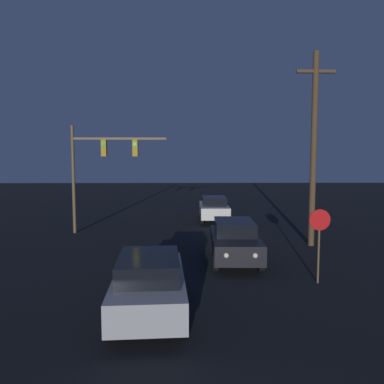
# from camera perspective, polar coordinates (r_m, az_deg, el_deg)

# --- Properties ---
(car_near) EXTENTS (2.03, 4.40, 1.61)m
(car_near) POSITION_cam_1_polar(r_m,az_deg,el_deg) (10.05, -6.54, -13.61)
(car_near) COLOR #99999E
(car_near) RESTS_ON ground_plane
(car_mid) EXTENTS (1.95, 4.37, 1.61)m
(car_mid) POSITION_cam_1_polar(r_m,az_deg,el_deg) (15.03, 6.50, -7.30)
(car_mid) COLOR black
(car_mid) RESTS_ON ground_plane
(car_far) EXTENTS (1.88, 4.34, 1.61)m
(car_far) POSITION_cam_1_polar(r_m,az_deg,el_deg) (24.48, 3.35, -2.47)
(car_far) COLOR beige
(car_far) RESTS_ON ground_plane
(traffic_signal_mast) EXTENTS (5.17, 0.30, 5.86)m
(traffic_signal_mast) POSITION_cam_1_polar(r_m,az_deg,el_deg) (21.02, -14.14, 4.57)
(traffic_signal_mast) COLOR brown
(traffic_signal_mast) RESTS_ON ground_plane
(stop_sign) EXTENTS (0.69, 0.07, 2.45)m
(stop_sign) POSITION_cam_1_polar(r_m,az_deg,el_deg) (12.89, 18.83, -5.79)
(stop_sign) COLOR brown
(stop_sign) RESTS_ON ground_plane
(utility_pole) EXTENTS (1.78, 0.28, 8.91)m
(utility_pole) POSITION_cam_1_polar(r_m,az_deg,el_deg) (18.23, 18.05, 6.57)
(utility_pole) COLOR #4C3823
(utility_pole) RESTS_ON ground_plane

